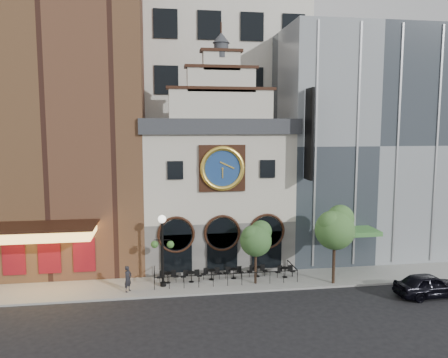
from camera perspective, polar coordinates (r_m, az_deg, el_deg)
ground at (r=31.81m, az=0.83°, el=-14.78°), size 120.00×120.00×0.00m
sidewalk at (r=34.09m, az=0.12°, el=-13.14°), size 44.00×5.00×0.15m
clock_building at (r=37.66m, az=-1.11°, el=-0.85°), size 12.60×8.78×18.65m
theater_building at (r=39.98m, az=-20.54°, el=7.66°), size 14.00×15.60×25.00m
retail_building at (r=43.08m, az=15.94°, el=4.46°), size 14.00×14.40×20.00m
office_tower at (r=50.12m, az=-3.04°, el=16.31°), size 20.00×16.00×40.00m
cafe_railing at (r=33.92m, az=0.12°, el=-12.30°), size 10.60×2.60×0.90m
bistro_0 at (r=33.54m, az=-7.34°, el=-12.56°), size 1.58×0.68×0.90m
bistro_1 at (r=33.53m, az=-4.29°, el=-12.53°), size 1.58×0.68×0.90m
bistro_2 at (r=33.94m, az=-1.65°, el=-12.27°), size 1.58×0.68×0.90m
bistro_3 at (r=34.18m, az=1.27°, el=-12.13°), size 1.58×0.68×0.90m
bistro_4 at (r=34.67m, az=4.35°, el=-11.87°), size 1.58×0.68×0.90m
bistro_5 at (r=34.77m, az=7.97°, el=-11.86°), size 1.58×0.68×0.90m
car_right at (r=34.17m, az=25.23°, el=-12.43°), size 4.90×2.17×1.64m
pedestrian at (r=32.23m, az=-12.44°, el=-12.61°), size 0.75×0.81×1.86m
lamppost at (r=32.13m, az=-8.04°, el=-8.21°), size 1.67×0.75×5.28m
tree_left at (r=32.49m, az=4.24°, el=-7.70°), size 2.43×2.34×4.68m
tree_right at (r=33.26m, az=14.34°, el=-6.05°), size 3.03×2.91×5.83m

